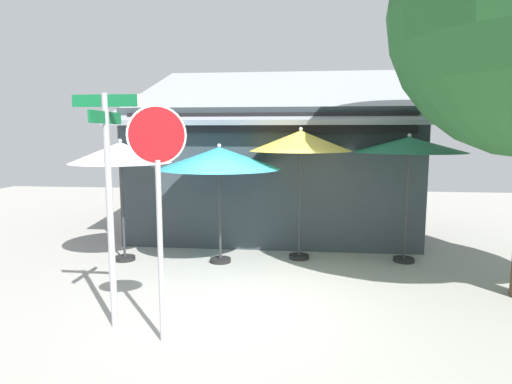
{
  "coord_description": "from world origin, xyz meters",
  "views": [
    {
      "loc": [
        0.89,
        -6.88,
        2.69
      ],
      "look_at": [
        0.04,
        1.2,
        1.6
      ],
      "focal_mm": 30.33,
      "sensor_mm": 36.0,
      "label": 1
    }
  ],
  "objects_px": {
    "street_sign_post": "(109,187)",
    "patio_umbrella_mustard_right": "(301,142)",
    "stop_sign": "(158,182)",
    "patio_umbrella_ivory_left": "(121,154)",
    "patio_umbrella_forest_green_far_right": "(409,146)",
    "patio_umbrella_teal_center": "(219,159)"
  },
  "relations": [
    {
      "from": "street_sign_post",
      "to": "patio_umbrella_mustard_right",
      "type": "relative_size",
      "value": 1.14
    },
    {
      "from": "street_sign_post",
      "to": "stop_sign",
      "type": "xyz_separation_m",
      "value": [
        0.81,
        -0.35,
        0.12
      ]
    },
    {
      "from": "patio_umbrella_ivory_left",
      "to": "patio_umbrella_forest_green_far_right",
      "type": "distance_m",
      "value": 5.97
    },
    {
      "from": "street_sign_post",
      "to": "stop_sign",
      "type": "distance_m",
      "value": 0.89
    },
    {
      "from": "patio_umbrella_teal_center",
      "to": "patio_umbrella_ivory_left",
      "type": "bearing_deg",
      "value": -177.92
    },
    {
      "from": "stop_sign",
      "to": "patio_umbrella_ivory_left",
      "type": "height_order",
      "value": "stop_sign"
    },
    {
      "from": "patio_umbrella_ivory_left",
      "to": "patio_umbrella_teal_center",
      "type": "xyz_separation_m",
      "value": [
        2.07,
        0.08,
        -0.1
      ]
    },
    {
      "from": "stop_sign",
      "to": "patio_umbrella_forest_green_far_right",
      "type": "height_order",
      "value": "stop_sign"
    },
    {
      "from": "patio_umbrella_teal_center",
      "to": "patio_umbrella_mustard_right",
      "type": "height_order",
      "value": "patio_umbrella_mustard_right"
    },
    {
      "from": "patio_umbrella_ivory_left",
      "to": "patio_umbrella_mustard_right",
      "type": "bearing_deg",
      "value": 7.85
    },
    {
      "from": "patio_umbrella_mustard_right",
      "to": "patio_umbrella_forest_green_far_right",
      "type": "height_order",
      "value": "patio_umbrella_mustard_right"
    },
    {
      "from": "street_sign_post",
      "to": "stop_sign",
      "type": "height_order",
      "value": "street_sign_post"
    },
    {
      "from": "patio_umbrella_ivory_left",
      "to": "patio_umbrella_teal_center",
      "type": "height_order",
      "value": "patio_umbrella_ivory_left"
    },
    {
      "from": "patio_umbrella_teal_center",
      "to": "patio_umbrella_forest_green_far_right",
      "type": "bearing_deg",
      "value": 6.46
    },
    {
      "from": "patio_umbrella_ivory_left",
      "to": "street_sign_post",
      "type": "bearing_deg",
      "value": -69.43
    },
    {
      "from": "stop_sign",
      "to": "patio_umbrella_mustard_right",
      "type": "relative_size",
      "value": 1.08
    },
    {
      "from": "patio_umbrella_forest_green_far_right",
      "to": "patio_umbrella_teal_center",
      "type": "bearing_deg",
      "value": -173.54
    },
    {
      "from": "patio_umbrella_teal_center",
      "to": "patio_umbrella_mustard_right",
      "type": "relative_size",
      "value": 0.9
    },
    {
      "from": "stop_sign",
      "to": "patio_umbrella_ivory_left",
      "type": "relative_size",
      "value": 1.18
    },
    {
      "from": "patio_umbrella_mustard_right",
      "to": "patio_umbrella_forest_green_far_right",
      "type": "xyz_separation_m",
      "value": [
        2.22,
        -0.0,
        -0.08
      ]
    },
    {
      "from": "patio_umbrella_mustard_right",
      "to": "patio_umbrella_forest_green_far_right",
      "type": "bearing_deg",
      "value": -0.01
    },
    {
      "from": "patio_umbrella_ivory_left",
      "to": "patio_umbrella_forest_green_far_right",
      "type": "xyz_separation_m",
      "value": [
        5.95,
        0.51,
        0.16
      ]
    }
  ]
}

